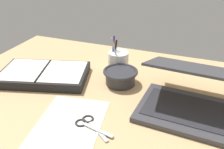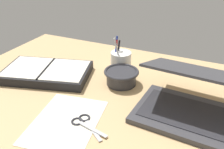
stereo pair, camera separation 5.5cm
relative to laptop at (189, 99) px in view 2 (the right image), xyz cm
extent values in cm
cube|color=tan|center=(-24.40, -5.05, -6.28)|extent=(140.00, 100.00, 2.00)
cube|color=#38383D|center=(-0.19, -2.93, -4.38)|extent=(33.30, 25.81, 1.80)
cube|color=#232328|center=(-0.19, -2.93, -3.36)|extent=(29.06, 18.91, 0.24)
cube|color=#38383D|center=(0.36, 5.48, 7.91)|extent=(33.25, 25.01, 7.71)
cube|color=silver|center=(0.33, 5.02, 7.77)|extent=(30.55, 22.44, 6.56)
cylinder|color=#2D2D33|center=(-27.66, 8.44, -2.55)|extent=(11.88, 11.88, 5.44)
torus|color=#2D2D33|center=(-27.66, 8.44, 0.17)|extent=(13.98, 13.98, 1.12)
cylinder|color=white|center=(-32.28, 18.78, -0.85)|extent=(8.93, 8.93, 8.86)
cylinder|color=black|center=(-34.30, 20.17, 1.99)|extent=(1.64, 2.03, 12.58)
cylinder|color=#233899|center=(-34.73, 18.61, 3.04)|extent=(1.03, 4.24, 14.41)
cylinder|color=#B21E1E|center=(-34.73, 18.76, 2.19)|extent=(0.81, 2.84, 12.90)
cylinder|color=#B7B7BC|center=(-32.53, 16.33, 3.26)|extent=(4.65, 1.21, 14.78)
cube|color=black|center=(-58.78, 0.90, -3.45)|extent=(39.93, 30.36, 3.64)
cube|color=silver|center=(-67.01, -1.42, -1.48)|extent=(21.11, 23.26, 0.30)
cube|color=silver|center=(-50.55, 3.23, -1.48)|extent=(21.11, 23.26, 0.30)
cube|color=black|center=(-58.78, 0.90, -1.33)|extent=(6.08, 19.01, 0.30)
cube|color=#B7B7BC|center=(-24.38, -21.48, -4.68)|extent=(10.91, 3.63, 0.30)
cube|color=#B7B7BC|center=(-24.38, -21.48, -4.98)|extent=(9.44, 7.53, 0.30)
torus|color=#232328|center=(-30.95, -19.96, -4.98)|extent=(3.90, 3.90, 0.70)
torus|color=#232328|center=(-29.76, -17.42, -4.98)|extent=(3.90, 3.90, 0.70)
cube|color=silver|center=(-34.44, -21.13, -5.20)|extent=(24.60, 30.78, 0.16)
camera|label=1|loc=(0.40, -74.59, 45.89)|focal=40.00mm
camera|label=2|loc=(5.50, -72.44, 45.89)|focal=40.00mm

